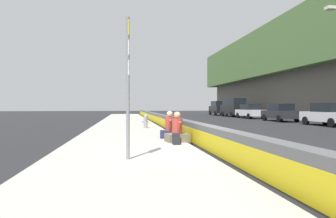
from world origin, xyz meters
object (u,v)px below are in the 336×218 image
object	(u,v)px
seated_person_middle	(170,129)
route_sign_post	(128,77)
fire_hydrant	(146,121)
parked_car_farther	(218,108)
parked_car_midline	(250,111)
parked_car_far	(234,107)
seated_person_foreground	(177,132)
parked_car_third	(329,114)
backpack	(176,139)
parked_car_fourth	(280,112)

from	to	relation	value
seated_person_middle	route_sign_post	bearing A→B (deg)	158.71
fire_hydrant	parked_car_farther	bearing A→B (deg)	-27.20
route_sign_post	parked_car_farther	distance (m)	39.73
parked_car_midline	parked_car_far	distance (m)	5.67
route_sign_post	seated_person_foreground	xyz separation A→B (m)	(3.27, -1.88, -1.74)
fire_hydrant	parked_car_far	bearing A→B (deg)	-34.11
route_sign_post	seated_person_foreground	size ratio (longest dim) A/B	3.17
seated_person_foreground	parked_car_third	bearing A→B (deg)	-56.68
backpack	parked_car_midline	bearing A→B (deg)	-30.32
fire_hydrant	parked_car_fourth	distance (m)	15.86
backpack	parked_car_farther	distance (m)	36.74
backpack	seated_person_middle	bearing A→B (deg)	-2.87
route_sign_post	fire_hydrant	size ratio (longest dim) A/B	4.09
parked_car_third	parked_car_farther	world-z (taller)	parked_car_farther
backpack	parked_car_farther	world-z (taller)	parked_car_farther
parked_car_far	route_sign_post	bearing A→B (deg)	153.92
parked_car_fourth	parked_car_far	xyz separation A→B (m)	(12.10, -0.07, 0.49)
seated_person_middle	fire_hydrant	bearing A→B (deg)	6.36
parked_car_fourth	route_sign_post	bearing A→B (deg)	141.04
seated_person_middle	backpack	world-z (taller)	seated_person_middle
route_sign_post	parked_car_farther	bearing A→B (deg)	-22.00
parked_car_midline	seated_person_foreground	bearing A→B (deg)	149.16
route_sign_post	parked_car_midline	size ratio (longest dim) A/B	0.79
fire_hydrant	parked_car_fourth	world-z (taller)	parked_car_fourth
parked_car_far	parked_car_farther	bearing A→B (deg)	0.08
parked_car_far	parked_car_farther	xyz separation A→B (m)	(6.41, 0.01, -0.17)
backpack	parked_car_farther	bearing A→B (deg)	-21.01
seated_person_foreground	parked_car_fourth	world-z (taller)	parked_car_fourth
seated_person_middle	parked_car_farther	distance (m)	34.73
fire_hydrant	parked_car_farther	size ratio (longest dim) A/B	0.18
seated_person_foreground	parked_car_fourth	size ratio (longest dim) A/B	0.25
fire_hydrant	seated_person_middle	size ratio (longest dim) A/B	0.77
parked_car_fourth	parked_car_midline	bearing A→B (deg)	0.91
seated_person_middle	parked_car_third	xyz separation A→B (m)	(7.21, -13.14, 0.37)
route_sign_post	parked_car_fourth	world-z (taller)	route_sign_post
backpack	parked_car_third	world-z (taller)	parked_car_third
seated_person_foreground	parked_car_farther	bearing A→B (deg)	-21.18
parked_car_third	fire_hydrant	bearing A→B (deg)	96.88
seated_person_middle	parked_car_far	world-z (taller)	parked_car_far
route_sign_post	parked_car_farther	xyz separation A→B (m)	(36.82, -14.88, -1.05)
fire_hydrant	parked_car_midline	xyz separation A→B (m)	(14.56, -13.52, 0.27)
route_sign_post	backpack	bearing A→B (deg)	-33.98
seated_person_middle	parked_car_fourth	bearing A→B (deg)	-43.57
parked_car_third	parked_car_fourth	bearing A→B (deg)	1.23
parked_car_midline	parked_car_far	xyz separation A→B (m)	(5.65, -0.17, 0.49)
seated_person_foreground	parked_car_farther	size ratio (longest dim) A/B	0.23
route_sign_post	seated_person_middle	size ratio (longest dim) A/B	3.15
fire_hydrant	seated_person_foreground	size ratio (longest dim) A/B	0.77
route_sign_post	parked_car_fourth	distance (m)	23.60
seated_person_foreground	seated_person_middle	size ratio (longest dim) A/B	1.00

